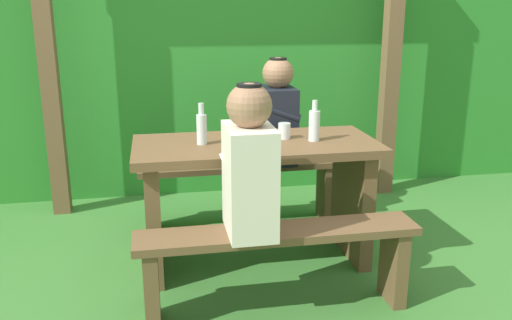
# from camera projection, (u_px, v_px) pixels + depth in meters

# --- Properties ---
(ground_plane) EXTENTS (12.00, 12.00, 0.00)m
(ground_plane) POSITION_uv_depth(u_px,v_px,m) (256.00, 260.00, 3.32)
(ground_plane) COLOR #38742E
(hedge_backdrop) EXTENTS (6.40, 0.82, 1.95)m
(hedge_backdrop) POSITION_uv_depth(u_px,v_px,m) (219.00, 69.00, 4.69)
(hedge_backdrop) COLOR #2A8129
(hedge_backdrop) RESTS_ON ground_plane
(pergola_post_left) EXTENTS (0.12, 0.12, 1.97)m
(pergola_post_left) POSITION_uv_depth(u_px,v_px,m) (50.00, 81.00, 3.84)
(pergola_post_left) COLOR brown
(pergola_post_left) RESTS_ON ground_plane
(pergola_post_right) EXTENTS (0.12, 0.12, 1.97)m
(pergola_post_right) POSITION_uv_depth(u_px,v_px,m) (390.00, 73.00, 4.29)
(pergola_post_right) COLOR brown
(pergola_post_right) RESTS_ON ground_plane
(picnic_table) EXTENTS (1.40, 0.64, 0.75)m
(picnic_table) POSITION_uv_depth(u_px,v_px,m) (256.00, 182.00, 3.18)
(picnic_table) COLOR brown
(picnic_table) RESTS_ON ground_plane
(bench_near) EXTENTS (1.40, 0.24, 0.45)m
(bench_near) POSITION_uv_depth(u_px,v_px,m) (278.00, 253.00, 2.68)
(bench_near) COLOR brown
(bench_near) RESTS_ON ground_plane
(bench_far) EXTENTS (1.40, 0.24, 0.45)m
(bench_far) POSITION_uv_depth(u_px,v_px,m) (241.00, 181.00, 3.78)
(bench_far) COLOR brown
(bench_far) RESTS_ON ground_plane
(person_white_shirt) EXTENTS (0.25, 0.35, 0.72)m
(person_white_shirt) POSITION_uv_depth(u_px,v_px,m) (249.00, 166.00, 2.53)
(person_white_shirt) COLOR silver
(person_white_shirt) RESTS_ON bench_near
(person_black_coat) EXTENTS (0.25, 0.35, 0.72)m
(person_black_coat) POSITION_uv_depth(u_px,v_px,m) (278.00, 115.00, 3.70)
(person_black_coat) COLOR black
(person_black_coat) RESTS_ON bench_far
(drinking_glass) EXTENTS (0.07, 0.07, 0.09)m
(drinking_glass) POSITION_uv_depth(u_px,v_px,m) (284.00, 131.00, 3.18)
(drinking_glass) COLOR silver
(drinking_glass) RESTS_ON picnic_table
(bottle_left) EXTENTS (0.06, 0.06, 0.24)m
(bottle_left) POSITION_uv_depth(u_px,v_px,m) (314.00, 124.00, 3.12)
(bottle_left) COLOR silver
(bottle_left) RESTS_ON picnic_table
(bottle_right) EXTENTS (0.06, 0.06, 0.23)m
(bottle_right) POSITION_uv_depth(u_px,v_px,m) (202.00, 128.00, 3.04)
(bottle_right) COLOR silver
(bottle_right) RESTS_ON picnic_table
(cell_phone) EXTENTS (0.13, 0.16, 0.01)m
(cell_phone) POSITION_uv_depth(u_px,v_px,m) (240.00, 145.00, 3.03)
(cell_phone) COLOR silver
(cell_phone) RESTS_ON picnic_table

